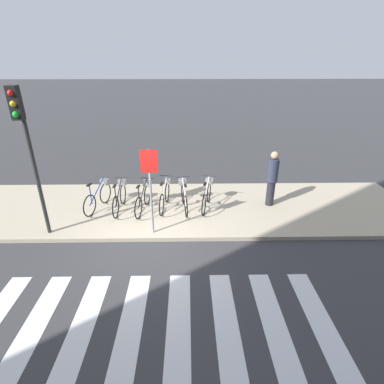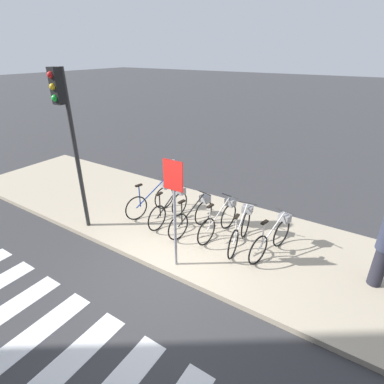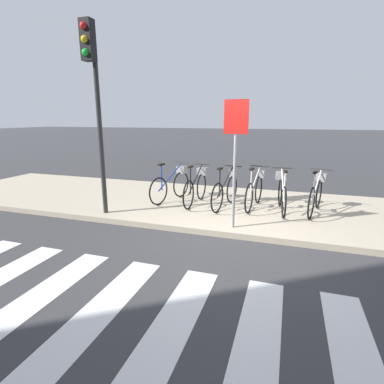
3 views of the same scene
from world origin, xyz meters
The scene contains 11 objects.
ground_plane centered at (0.00, 0.00, 0.00)m, with size 120.00×120.00×0.00m, color #38383A.
sidewalk centered at (0.00, 1.86, 0.06)m, with size 16.75×3.72×0.12m.
parked_bicycle_0 centered at (-1.73, 1.82, 0.56)m, with size 0.59×1.58×1.00m.
parked_bicycle_1 centered at (-1.05, 1.72, 0.56)m, with size 0.46×1.63×1.00m.
parked_bicycle_2 centered at (-0.29, 1.67, 0.56)m, with size 0.46×1.61×1.00m.
parked_bicycle_3 centered at (0.36, 1.85, 0.56)m, with size 0.46×1.62×1.00m.
parked_bicycle_4 centered at (0.97, 1.75, 0.56)m, with size 0.46×1.62×1.00m.
parked_bicycle_5 centered at (1.71, 1.83, 0.56)m, with size 0.54×1.59×1.00m.
pedestrian centered at (3.78, 1.94, 1.08)m, with size 0.34×0.34×1.81m.
traffic_light centered at (-2.77, 0.24, 2.90)m, with size 0.24×0.40×3.89m.
sign_post centered at (0.12, 0.29, 1.74)m, with size 0.44×0.07×2.39m.
Camera 1 is at (1.08, -6.83, 4.62)m, focal length 28.00 mm.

